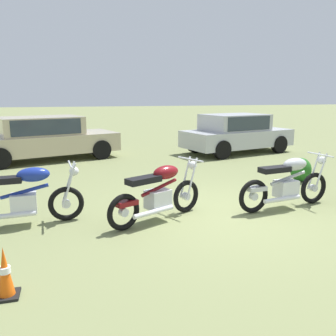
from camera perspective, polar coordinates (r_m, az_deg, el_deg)
ground_plane at (r=6.55m, az=9.18°, el=-7.38°), size 120.00×120.00×0.00m
motorcycle_blue at (r=6.27m, az=-22.31°, el=-4.35°), size 1.98×0.64×1.02m
motorcycle_maroon at (r=6.04m, az=-1.57°, el=-4.12°), size 1.83×1.09×1.02m
motorcycle_silver at (r=7.07m, az=18.64°, el=-2.34°), size 2.07×0.72×1.02m
car_beige at (r=12.31m, az=-19.38°, el=4.91°), size 4.85×3.04×1.43m
car_silver at (r=13.31m, az=10.94°, el=5.82°), size 4.37×2.68×1.43m
shrub_low at (r=9.37m, az=20.69°, el=-0.27°), size 0.51×0.49×0.59m
traffic_cone at (r=4.28m, az=-24.86°, el=-15.34°), size 0.25×0.25×0.57m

